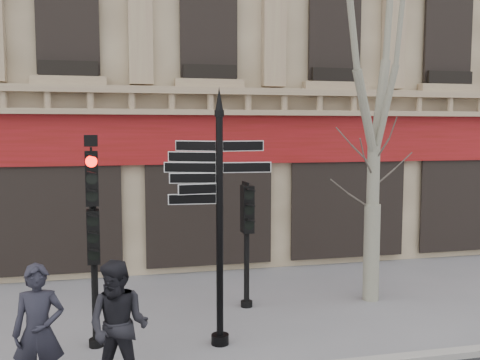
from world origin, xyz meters
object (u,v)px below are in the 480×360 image
(fingerpost, at_px, (219,174))
(pedestrian_a, at_px, (39,332))
(pedestrian_b, at_px, (119,326))
(traffic_signal_secondary, at_px, (247,222))
(plane_tree, at_px, (377,33))
(traffic_signal_main, at_px, (93,215))

(fingerpost, height_order, pedestrian_a, fingerpost)
(pedestrian_b, bearing_deg, fingerpost, 61.27)
(traffic_signal_secondary, height_order, pedestrian_b, traffic_signal_secondary)
(traffic_signal_secondary, distance_m, plane_tree, 4.99)
(traffic_signal_secondary, xyz_separation_m, pedestrian_a, (-3.83, -3.22, -0.88))
(pedestrian_a, height_order, pedestrian_b, pedestrian_a)
(fingerpost, xyz_separation_m, pedestrian_b, (-1.78, -1.35, -2.11))
(traffic_signal_main, distance_m, traffic_signal_secondary, 3.50)
(pedestrian_a, distance_m, pedestrian_b, 1.11)
(fingerpost, bearing_deg, traffic_signal_main, -175.97)
(traffic_signal_main, bearing_deg, pedestrian_a, -114.71)
(fingerpost, relative_size, pedestrian_a, 2.33)
(traffic_signal_main, relative_size, pedestrian_a, 1.91)
(pedestrian_a, bearing_deg, pedestrian_b, 1.96)
(traffic_signal_main, relative_size, traffic_signal_secondary, 1.41)
(traffic_signal_main, xyz_separation_m, pedestrian_b, (0.40, -1.74, -1.40))
(fingerpost, distance_m, traffic_signal_secondary, 2.43)
(plane_tree, distance_m, pedestrian_b, 8.07)
(traffic_signal_secondary, relative_size, pedestrian_b, 1.36)
(fingerpost, relative_size, plane_tree, 0.54)
(traffic_signal_main, distance_m, pedestrian_b, 2.27)
(fingerpost, bearing_deg, traffic_signal_secondary, 77.38)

